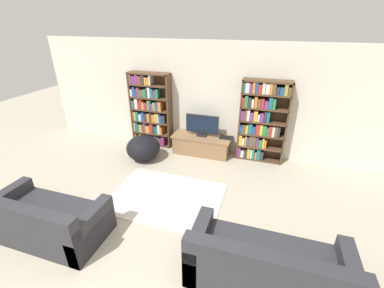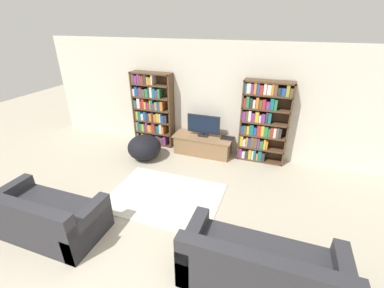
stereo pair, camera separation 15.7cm
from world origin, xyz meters
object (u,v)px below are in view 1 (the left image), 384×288
at_px(laptop, 226,138).
at_px(tv_stand, 202,145).
at_px(bookshelf_right, 261,120).
at_px(television, 202,125).
at_px(bookshelf_left, 150,111).
at_px(beanbag_ottoman, 143,148).
at_px(couch_left_sectional, 46,221).
at_px(couch_right_sofa, 267,266).

bearing_deg(laptop, tv_stand, -174.00).
bearing_deg(bookshelf_right, television, -174.42).
relative_size(bookshelf_left, tv_stand, 1.31).
xyz_separation_m(tv_stand, beanbag_ottoman, (-1.22, -0.70, 0.06)).
bearing_deg(tv_stand, bookshelf_right, 6.53).
relative_size(tv_stand, beanbag_ottoman, 1.82).
height_order(bookshelf_left, tv_stand, bookshelf_left).
relative_size(tv_stand, couch_left_sectional, 0.81).
bearing_deg(television, beanbag_ottoman, -149.22).
distance_m(bookshelf_right, laptop, 0.88).
distance_m(couch_left_sectional, couch_right_sofa, 3.20).
relative_size(bookshelf_right, tv_stand, 1.31).
xyz_separation_m(tv_stand, couch_left_sectional, (-1.49, -3.29, 0.04)).
relative_size(bookshelf_right, couch_right_sofa, 0.97).
height_order(bookshelf_left, television, bookshelf_left).
xyz_separation_m(bookshelf_right, tv_stand, (-1.31, -0.15, -0.73)).
distance_m(laptop, couch_right_sofa, 3.36).
xyz_separation_m(couch_left_sectional, beanbag_ottoman, (0.27, 2.59, 0.02)).
bearing_deg(couch_right_sofa, laptop, 109.44).
relative_size(bookshelf_right, laptop, 5.74).
height_order(couch_left_sectional, couch_right_sofa, couch_right_sofa).
bearing_deg(beanbag_ottoman, couch_right_sofa, -39.40).
height_order(bookshelf_right, couch_left_sectional, bookshelf_right).
xyz_separation_m(bookshelf_left, tv_stand, (1.42, -0.15, -0.67)).
relative_size(bookshelf_left, laptop, 5.74).
bearing_deg(television, couch_right_sofa, -61.34).
distance_m(bookshelf_left, tv_stand, 1.57).
bearing_deg(tv_stand, beanbag_ottoman, -150.00).
distance_m(television, couch_left_sectional, 3.66).
xyz_separation_m(bookshelf_right, laptop, (-0.72, -0.09, -0.49)).
relative_size(bookshelf_left, bookshelf_right, 1.00).
distance_m(bookshelf_left, beanbag_ottoman, 1.07).
relative_size(bookshelf_left, couch_right_sofa, 0.97).
xyz_separation_m(bookshelf_right, couch_right_sofa, (0.39, -3.25, -0.68)).
xyz_separation_m(television, couch_right_sofa, (1.71, -3.12, -0.46)).
height_order(couch_left_sectional, beanbag_ottoman, couch_left_sectional).
distance_m(tv_stand, couch_right_sofa, 3.54).
bearing_deg(beanbag_ottoman, bookshelf_left, 103.44).
bearing_deg(laptop, couch_left_sectional, -121.79).
height_order(couch_right_sofa, beanbag_ottoman, couch_right_sofa).
height_order(bookshelf_left, laptop, bookshelf_left).
distance_m(bookshelf_left, bookshelf_right, 2.73).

